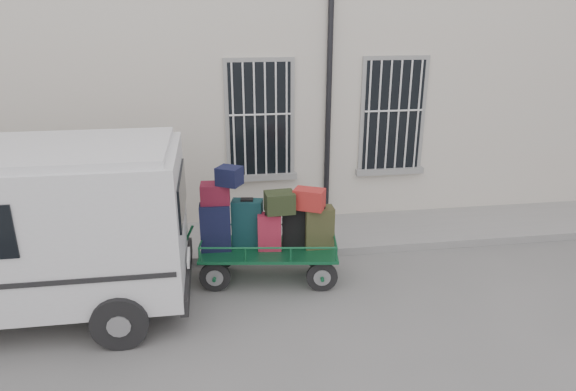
% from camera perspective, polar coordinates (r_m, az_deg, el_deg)
% --- Properties ---
extents(ground, '(80.00, 80.00, 0.00)m').
position_cam_1_polar(ground, '(8.23, 2.05, -11.33)').
color(ground, slate).
rests_on(ground, ground).
extents(building, '(24.00, 5.15, 6.00)m').
position_cam_1_polar(building, '(12.54, -2.48, 14.11)').
color(building, beige).
rests_on(building, ground).
extents(sidewalk, '(24.00, 1.70, 0.15)m').
position_cam_1_polar(sidewalk, '(10.12, -0.21, -4.56)').
color(sidewalk, gray).
rests_on(sidewalk, ground).
extents(luggage_cart, '(2.66, 1.32, 1.98)m').
position_cam_1_polar(luggage_cart, '(8.37, -2.49, -3.62)').
color(luggage_cart, black).
rests_on(luggage_cart, ground).
extents(van, '(5.07, 2.31, 2.54)m').
position_cam_1_polar(van, '(8.21, -29.15, -2.76)').
color(van, silver).
rests_on(van, ground).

